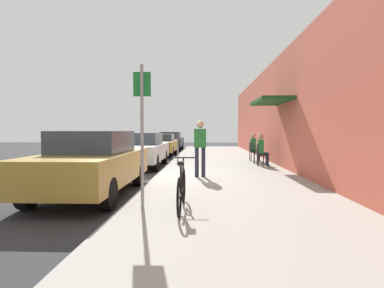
{
  "coord_description": "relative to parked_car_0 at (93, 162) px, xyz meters",
  "views": [
    {
      "loc": [
        1.53,
        -9.89,
        1.53
      ],
      "look_at": [
        0.95,
        5.01,
        0.89
      ],
      "focal_mm": 29.56,
      "sensor_mm": 36.0,
      "label": 1
    }
  ],
  "objects": [
    {
      "name": "ground_plane",
      "position": [
        1.1,
        2.57,
        -0.78
      ],
      "size": [
        60.0,
        60.0,
        0.0
      ],
      "primitive_type": "plane",
      "color": "#2D2D30"
    },
    {
      "name": "sidewalk_slab",
      "position": [
        3.35,
        4.57,
        -0.72
      ],
      "size": [
        4.5,
        32.0,
        0.12
      ],
      "primitive_type": "cube",
      "color": "#9E9B93",
      "rests_on": "ground_plane"
    },
    {
      "name": "building_facade",
      "position": [
        5.74,
        4.57,
        1.49
      ],
      "size": [
        1.4,
        32.0,
        4.53
      ],
      "color": "#BC5442",
      "rests_on": "ground_plane"
    },
    {
      "name": "parked_car_0",
      "position": [
        0.0,
        0.0,
        0.0
      ],
      "size": [
        1.8,
        4.4,
        1.52
      ],
      "color": "#A58433",
      "rests_on": "ground_plane"
    },
    {
      "name": "parked_car_1",
      "position": [
        0.0,
        5.76,
        -0.03
      ],
      "size": [
        1.8,
        4.4,
        1.43
      ],
      "color": "#B7B7BC",
      "rests_on": "ground_plane"
    },
    {
      "name": "parked_car_2",
      "position": [
        0.0,
        11.66,
        -0.08
      ],
      "size": [
        1.8,
        4.4,
        1.32
      ],
      "color": "#A58433",
      "rests_on": "ground_plane"
    },
    {
      "name": "parked_car_3",
      "position": [
        0.0,
        17.27,
        -0.04
      ],
      "size": [
        1.8,
        4.4,
        1.41
      ],
      "color": "black",
      "rests_on": "ground_plane"
    },
    {
      "name": "parking_meter",
      "position": [
        1.55,
        5.53,
        0.11
      ],
      "size": [
        0.12,
        0.1,
        1.32
      ],
      "color": "slate",
      "rests_on": "sidewalk_slab"
    },
    {
      "name": "street_sign",
      "position": [
        1.5,
        -1.6,
        0.86
      ],
      "size": [
        0.32,
        0.06,
        2.6
      ],
      "color": "gray",
      "rests_on": "sidewalk_slab"
    },
    {
      "name": "bicycle_0",
      "position": [
        2.23,
        -1.77,
        -0.3
      ],
      "size": [
        0.46,
        1.71,
        0.9
      ],
      "color": "black",
      "rests_on": "sidewalk_slab"
    },
    {
      "name": "cafe_chair_0",
      "position": [
        4.87,
        5.33,
        -0.15
      ],
      "size": [
        0.47,
        0.47,
        0.87
      ],
      "color": "black",
      "rests_on": "sidewalk_slab"
    },
    {
      "name": "seated_patron_0",
      "position": [
        4.93,
        5.32,
        0.04
      ],
      "size": [
        0.45,
        0.38,
        1.29
      ],
      "color": "#232838",
      "rests_on": "sidewalk_slab"
    },
    {
      "name": "cafe_chair_1",
      "position": [
        4.88,
        6.21,
        -0.15
      ],
      "size": [
        0.52,
        0.52,
        0.87
      ],
      "color": "black",
      "rests_on": "sidewalk_slab"
    },
    {
      "name": "cafe_chair_2",
      "position": [
        4.87,
        7.31,
        -0.15
      ],
      "size": [
        0.45,
        0.45,
        0.87
      ],
      "color": "black",
      "rests_on": "sidewalk_slab"
    },
    {
      "name": "seated_patron_2",
      "position": [
        4.93,
        7.31,
        0.04
      ],
      "size": [
        0.43,
        0.37,
        1.29
      ],
      "color": "#232838",
      "rests_on": "sidewalk_slab"
    },
    {
      "name": "pedestrian_standing",
      "position": [
        2.51,
        2.21,
        0.34
      ],
      "size": [
        0.36,
        0.22,
        1.7
      ],
      "color": "#232838",
      "rests_on": "sidewalk_slab"
    }
  ]
}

